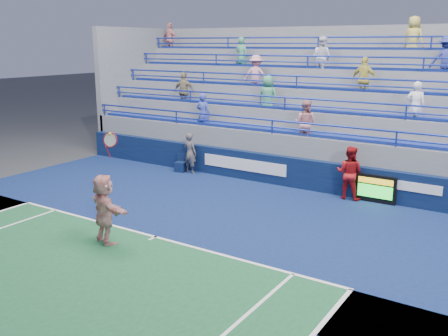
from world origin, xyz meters
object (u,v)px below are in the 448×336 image
Objects in this scene: line_judge at (190,153)px; ball_girl at (349,173)px; tennis_player at (105,209)px; serve_speed_board at (376,189)px; judge_chair at (181,166)px.

ball_girl is at bearing -173.73° from line_judge.
tennis_player is 7.48m from line_judge.
tennis_player reaches higher than line_judge.
ball_girl is (-0.88, -0.10, 0.44)m from serve_speed_board.
tennis_player reaches higher than serve_speed_board.
judge_chair is 0.45× the size of line_judge.
line_judge is 6.55m from ball_girl.
serve_speed_board is at bearing 55.85° from tennis_player.
serve_speed_board is at bearing -173.07° from line_judge.
line_judge is at bearing 109.52° from tennis_player.
tennis_player reaches higher than ball_girl.
serve_speed_board is 0.74× the size of ball_girl.
judge_chair is at bearing 112.79° from tennis_player.
judge_chair is 7.02m from ball_girl.
ball_girl is at bearing -173.45° from serve_speed_board.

